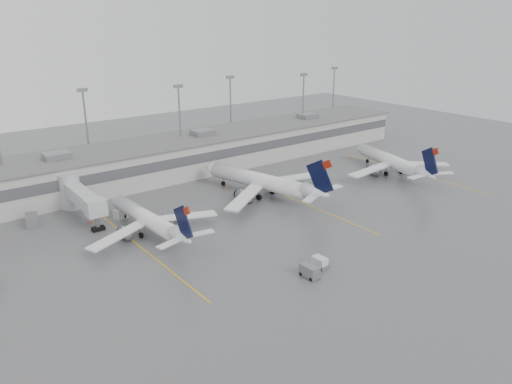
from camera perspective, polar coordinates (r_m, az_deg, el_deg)
ground at (r=74.68m, az=8.04°, el=-9.40°), size 260.00×260.00×0.00m
terminal at (r=117.80m, az=-12.27°, el=3.48°), size 152.00×17.00×9.45m
light_masts at (r=121.09m, az=-13.73°, el=7.63°), size 142.40×8.00×20.60m
jet_bridge_right at (r=99.97m, az=-19.75°, el=-0.33°), size 4.00×17.20×7.00m
stand_markings at (r=91.18m, az=-2.71°, el=-3.65°), size 105.25×40.00×0.01m
jet_mid_left at (r=87.87m, az=-12.16°, el=-3.06°), size 24.58×27.59×8.92m
jet_mid_right at (r=103.55m, az=0.88°, el=1.23°), size 28.96×32.84×10.80m
jet_far_right at (r=122.91m, az=15.40°, el=3.36°), size 26.41×30.03×9.97m
baggage_tug at (r=76.38m, az=7.29°, el=-8.10°), size 1.78×2.67×1.68m
baggage_cart at (r=73.49m, az=6.16°, el=-8.96°), size 1.76×2.94×1.86m
gse_uld_b at (r=96.82m, az=-15.16°, el=-2.35°), size 2.98×2.43×1.82m
gse_uld_c at (r=112.02m, az=0.42°, el=1.28°), size 2.43×1.86×1.55m
gse_loader at (r=98.60m, az=-24.23°, el=-2.95°), size 2.81×3.79×2.13m
cone_b at (r=96.07m, az=-18.39°, el=-3.23°), size 0.43×0.43×0.69m
cone_c at (r=109.93m, az=-3.14°, el=0.66°), size 0.46×0.46×0.73m
cone_d at (r=134.68m, az=10.80°, el=3.89°), size 0.42×0.42×0.66m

